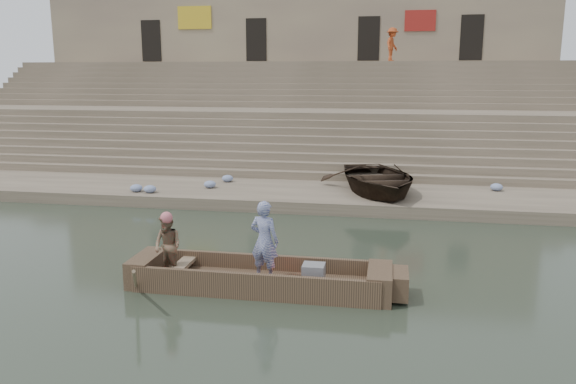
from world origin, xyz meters
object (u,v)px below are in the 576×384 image
(standing_man, at_px, (264,241))
(television, at_px, (313,273))
(rowing_man, at_px, (168,246))
(beached_rowboat, at_px, (377,178))
(main_rowboat, at_px, (259,284))
(pedestrian, at_px, (392,44))

(standing_man, xyz_separation_m, television, (1.04, 0.02, -0.66))
(rowing_man, xyz_separation_m, beached_rowboat, (4.23, 8.88, 0.00))
(standing_man, distance_m, rowing_man, 2.10)
(main_rowboat, bearing_deg, television, 0.00)
(rowing_man, bearing_deg, standing_man, 28.99)
(main_rowboat, height_order, standing_man, standing_man)
(main_rowboat, distance_m, beached_rowboat, 9.02)
(main_rowboat, bearing_deg, standing_man, -8.50)
(standing_man, height_order, television, standing_man)
(television, bearing_deg, pedestrian, 86.29)
(standing_man, relative_size, pedestrian, 0.93)
(television, bearing_deg, standing_man, -178.93)
(standing_man, distance_m, beached_rowboat, 8.98)
(main_rowboat, bearing_deg, rowing_man, -174.55)
(beached_rowboat, xyz_separation_m, pedestrian, (0.34, 13.48, 5.22))
(standing_man, distance_m, television, 1.23)
(television, xyz_separation_m, beached_rowboat, (1.10, 8.70, 0.49))
(main_rowboat, height_order, pedestrian, pedestrian)
(standing_man, height_order, beached_rowboat, standing_man)
(main_rowboat, relative_size, rowing_man, 3.65)
(beached_rowboat, bearing_deg, pedestrian, 71.95)
(television, height_order, pedestrian, pedestrian)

